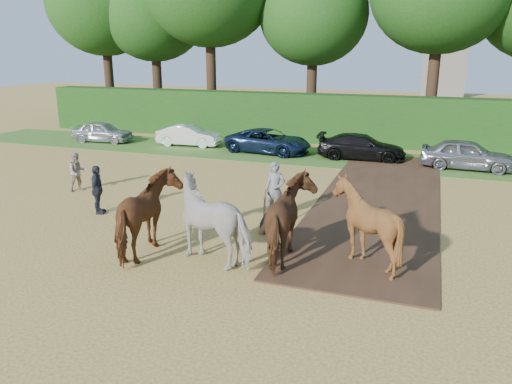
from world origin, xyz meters
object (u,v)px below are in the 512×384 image
(spectator_near, at_px, (78,172))
(spectator_far, at_px, (97,190))
(plough_team, at_px, (256,219))
(parked_cars, at_px, (321,145))

(spectator_near, relative_size, spectator_far, 0.92)
(plough_team, bearing_deg, parked_cars, 94.94)
(spectator_far, bearing_deg, spectator_near, 26.79)
(spectator_near, xyz_separation_m, parked_cars, (8.05, 9.98, -0.13))
(spectator_far, relative_size, parked_cars, 0.06)
(plough_team, bearing_deg, spectator_near, 156.21)
(spectator_near, xyz_separation_m, plough_team, (9.27, -4.09, 0.36))
(spectator_near, distance_m, parked_cars, 12.82)
(spectator_near, relative_size, plough_team, 0.21)
(spectator_near, distance_m, plough_team, 10.13)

